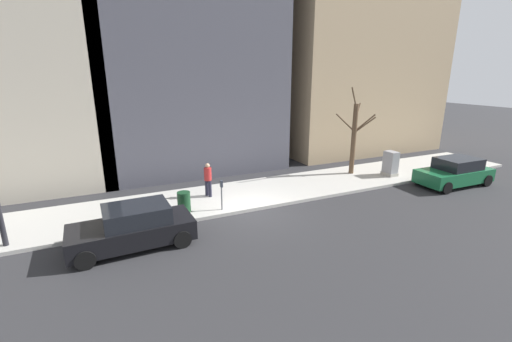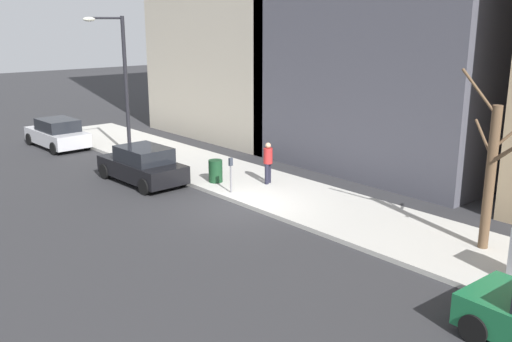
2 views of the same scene
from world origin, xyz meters
The scene contains 9 objects.
ground_plane centered at (0.00, 0.00, 0.00)m, with size 120.00×120.00×0.00m, color #2B2B2D.
sidewalk centered at (2.00, 0.00, 0.07)m, with size 4.00×36.00×0.15m, color #B2AFA8.
parked_car_green centered at (-1.21, -11.57, 0.74)m, with size 2.02×4.25×1.52m.
parked_car_black centered at (-1.12, 5.11, 0.74)m, with size 2.05×4.26×1.52m.
parking_meter centered at (0.45, 1.28, 0.98)m, with size 0.14×0.10×1.35m.
utility_box centered at (1.30, -9.42, 0.85)m, with size 0.83×0.61×1.43m.
bare_tree centered at (2.60, -7.68, 2.38)m, with size 1.31×2.11×5.09m.
trash_bin centered at (0.90, 2.85, 0.60)m, with size 0.56×0.56×0.90m, color #14381E.
pedestrian_near_meter centered at (2.35, 1.31, 1.09)m, with size 0.38×0.36×1.66m.
Camera 1 is at (-12.94, 5.79, 6.00)m, focal length 24.00 mm.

